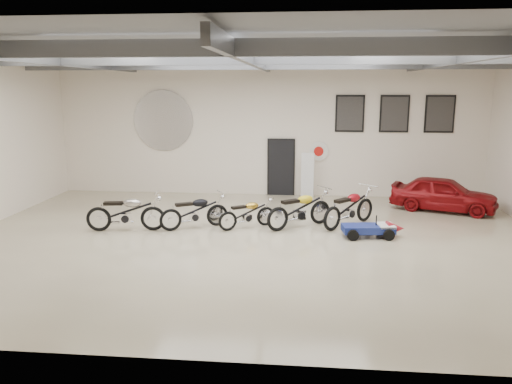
# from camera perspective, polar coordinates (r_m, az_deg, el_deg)

# --- Properties ---
(floor) EXTENTS (16.00, 12.00, 0.01)m
(floor) POSITION_cam_1_polar(r_m,az_deg,el_deg) (13.43, -0.49, -5.65)
(floor) COLOR #C1B493
(floor) RESTS_ON ground
(ceiling) EXTENTS (16.00, 12.00, 0.01)m
(ceiling) POSITION_cam_1_polar(r_m,az_deg,el_deg) (12.84, -0.53, 16.14)
(ceiling) COLOR slate
(ceiling) RESTS_ON back_wall
(back_wall) EXTENTS (16.00, 0.02, 5.00)m
(back_wall) POSITION_cam_1_polar(r_m,az_deg,el_deg) (18.85, 1.40, 7.19)
(back_wall) COLOR white
(back_wall) RESTS_ON floor
(ceiling_beams) EXTENTS (15.80, 11.80, 0.32)m
(ceiling_beams) POSITION_cam_1_polar(r_m,az_deg,el_deg) (12.82, -0.53, 15.02)
(ceiling_beams) COLOR #595C61
(ceiling_beams) RESTS_ON ceiling
(door) EXTENTS (0.92, 0.08, 2.10)m
(door) POSITION_cam_1_polar(r_m,az_deg,el_deg) (18.95, 2.88, 2.78)
(door) COLOR black
(door) RESTS_ON back_wall
(logo_plaque) EXTENTS (2.30, 0.06, 1.16)m
(logo_plaque) POSITION_cam_1_polar(r_m,az_deg,el_deg) (19.47, -10.54, 8.03)
(logo_plaque) COLOR silver
(logo_plaque) RESTS_ON back_wall
(poster_left) EXTENTS (1.05, 0.08, 1.35)m
(poster_left) POSITION_cam_1_polar(r_m,az_deg,el_deg) (18.79, 10.67, 8.81)
(poster_left) COLOR black
(poster_left) RESTS_ON back_wall
(poster_mid) EXTENTS (1.05, 0.08, 1.35)m
(poster_mid) POSITION_cam_1_polar(r_m,az_deg,el_deg) (19.00, 15.54, 8.61)
(poster_mid) COLOR black
(poster_mid) RESTS_ON back_wall
(poster_right) EXTENTS (1.05, 0.08, 1.35)m
(poster_right) POSITION_cam_1_polar(r_m,az_deg,el_deg) (19.34, 20.26, 8.37)
(poster_right) COLOR black
(poster_right) RESTS_ON back_wall
(oil_sign) EXTENTS (0.72, 0.10, 0.72)m
(oil_sign) POSITION_cam_1_polar(r_m,az_deg,el_deg) (18.84, 7.17, 4.65)
(oil_sign) COLOR white
(oil_sign) RESTS_ON back_wall
(banner_stand) EXTENTS (0.51, 0.30, 1.75)m
(banner_stand) POSITION_cam_1_polar(r_m,az_deg,el_deg) (18.51, 5.91, 1.97)
(banner_stand) COLOR white
(banner_stand) RESTS_ON floor
(motorcycle_silver) EXTENTS (2.27, 0.99, 1.14)m
(motorcycle_silver) POSITION_cam_1_polar(r_m,az_deg,el_deg) (14.72, -14.69, -2.18)
(motorcycle_silver) COLOR silver
(motorcycle_silver) RESTS_ON floor
(motorcycle_black) EXTENTS (2.06, 1.51, 1.04)m
(motorcycle_black) POSITION_cam_1_polar(r_m,az_deg,el_deg) (14.61, -7.08, -2.17)
(motorcycle_black) COLOR silver
(motorcycle_black) RESTS_ON floor
(motorcycle_gold) EXTENTS (1.78, 1.41, 0.92)m
(motorcycle_gold) POSITION_cam_1_polar(r_m,az_deg,el_deg) (14.54, -1.04, -2.41)
(motorcycle_gold) COLOR silver
(motorcycle_gold) RESTS_ON floor
(motorcycle_yellow) EXTENTS (2.17, 1.86, 1.14)m
(motorcycle_yellow) POSITION_cam_1_polar(r_m,az_deg,el_deg) (14.65, 5.00, -1.89)
(motorcycle_yellow) COLOR silver
(motorcycle_yellow) RESTS_ON floor
(motorcycle_red) EXTENTS (2.00, 2.09, 1.15)m
(motorcycle_red) POSITION_cam_1_polar(r_m,az_deg,el_deg) (15.01, 10.60, -1.70)
(motorcycle_red) COLOR silver
(motorcycle_red) RESTS_ON floor
(go_kart) EXTENTS (1.81, 0.98, 0.63)m
(go_kart) POSITION_cam_1_polar(r_m,az_deg,el_deg) (14.10, 13.29, -3.79)
(go_kart) COLOR navy
(go_kart) RESTS_ON floor
(vintage_car) EXTENTS (2.46, 3.64, 1.15)m
(vintage_car) POSITION_cam_1_polar(r_m,az_deg,el_deg) (17.71, 20.62, -0.18)
(vintage_car) COLOR maroon
(vintage_car) RESTS_ON floor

